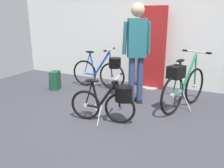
# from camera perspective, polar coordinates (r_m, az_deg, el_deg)

# --- Properties ---
(ground_plane) EXTENTS (7.31, 7.31, 0.00)m
(ground_plane) POSITION_cam_1_polar(r_m,az_deg,el_deg) (3.56, -1.78, -9.96)
(ground_plane) COLOR #38383F
(back_wall) EXTENTS (7.31, 0.10, 2.75)m
(back_wall) POSITION_cam_1_polar(r_m,az_deg,el_deg) (5.45, 10.09, 14.01)
(back_wall) COLOR white
(back_wall) RESTS_ON ground_plane
(floor_banner_stand) EXTENTS (0.60, 0.36, 1.79)m
(floor_banner_stand) POSITION_cam_1_polar(r_m,az_deg,el_deg) (5.20, 9.83, 7.66)
(floor_banner_stand) COLOR #B7B7BC
(floor_banner_stand) RESTS_ON ground_plane
(folding_bike_foreground) EXTENTS (1.03, 0.53, 0.74)m
(folding_bike_foreground) POSITION_cam_1_polar(r_m,az_deg,el_deg) (3.50, -0.40, -3.97)
(folding_bike_foreground) COLOR black
(folding_bike_foreground) RESTS_ON ground_plane
(display_bike_left) EXTENTS (1.30, 0.53, 0.91)m
(display_bike_left) POSITION_cam_1_polar(r_m,az_deg,el_deg) (5.18, -2.28, 3.51)
(display_bike_left) COLOR black
(display_bike_left) RESTS_ON ground_plane
(display_bike_right) EXTENTS (0.63, 1.36, 1.00)m
(display_bike_right) POSITION_cam_1_polar(r_m,az_deg,el_deg) (4.14, 17.05, -0.21)
(display_bike_right) COLOR black
(display_bike_right) RESTS_ON ground_plane
(visitor_near_wall) EXTENTS (0.46, 0.38, 1.80)m
(visitor_near_wall) POSITION_cam_1_polar(r_m,az_deg,el_deg) (4.16, 6.10, 9.03)
(visitor_near_wall) COLOR navy
(visitor_near_wall) RESTS_ON ground_plane
(backpack_on_floor) EXTENTS (0.25, 0.29, 0.41)m
(backpack_on_floor) POSITION_cam_1_polar(r_m,az_deg,el_deg) (5.29, -13.90, 0.85)
(backpack_on_floor) COLOR #19472D
(backpack_on_floor) RESTS_ON ground_plane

